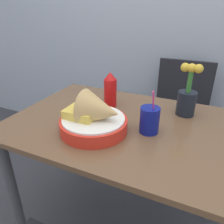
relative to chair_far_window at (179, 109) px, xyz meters
The scene contains 6 objects.
dining_table 0.76m from the chair_far_window, 102.34° to the right, with size 1.07×0.74×0.75m.
chair_far_window is the anchor object (origin of this frame).
food_basket 0.94m from the chair_far_window, 105.63° to the right, with size 0.29×0.29×0.18m.
ketchup_bottle 0.74m from the chair_far_window, 116.52° to the right, with size 0.07×0.07×0.19m.
drink_cup 0.82m from the chair_far_window, 92.57° to the right, with size 0.08×0.08×0.20m.
flower_vase 0.63m from the chair_far_window, 81.34° to the right, with size 0.10×0.09×0.26m.
Camera 1 is at (0.32, -0.84, 1.24)m, focal length 35.00 mm.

